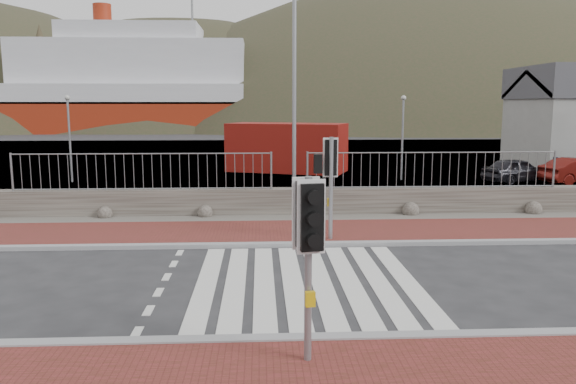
{
  "coord_description": "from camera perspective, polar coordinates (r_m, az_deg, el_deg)",
  "views": [
    {
      "loc": [
        -0.96,
        -11.29,
        3.69
      ],
      "look_at": [
        -0.25,
        3.0,
        1.45
      ],
      "focal_mm": 35.0,
      "sensor_mm": 36.0,
      "label": 1
    }
  ],
  "objects": [
    {
      "name": "shipping_container",
      "position": [
        31.23,
        -0.12,
        4.55
      ],
      "size": [
        6.91,
        4.73,
        2.66
      ],
      "primitive_type": "cube",
      "rotation": [
        0.0,
        0.0,
        -0.36
      ],
      "color": "maroon",
      "rests_on": "ground"
    },
    {
      "name": "ground",
      "position": [
        11.91,
        1.95,
        -9.15
      ],
      "size": [
        220.0,
        220.0,
        0.0
      ],
      "primitive_type": "plane",
      "color": "#28282B",
      "rests_on": "ground"
    },
    {
      "name": "stone_wall",
      "position": [
        18.89,
        0.11,
        -0.98
      ],
      "size": [
        40.0,
        0.6,
        0.9
      ],
      "primitive_type": "cube",
      "color": "#47413B",
      "rests_on": "ground"
    },
    {
      "name": "kerb_far",
      "position": [
        14.77,
        0.98,
        -5.37
      ],
      "size": [
        40.0,
        0.25,
        0.12
      ],
      "primitive_type": "cube",
      "color": "gray",
      "rests_on": "ground"
    },
    {
      "name": "ferry",
      "position": [
        82.67,
        -19.79,
        9.53
      ],
      "size": [
        50.0,
        16.0,
        20.0
      ],
      "color": "maroon",
      "rests_on": "ground"
    },
    {
      "name": "kerb_near",
      "position": [
        9.1,
        3.58,
        -14.69
      ],
      "size": [
        40.0,
        0.25,
        0.12
      ],
      "primitive_type": "cube",
      "color": "gray",
      "rests_on": "ground"
    },
    {
      "name": "railing",
      "position": [
        18.56,
        0.14,
        3.11
      ],
      "size": [
        18.07,
        0.07,
        1.22
      ],
      "color": "gray",
      "rests_on": "stone_wall"
    },
    {
      "name": "traffic_signal_far",
      "position": [
        15.0,
        4.26,
        2.6
      ],
      "size": [
        0.68,
        0.26,
        2.84
      ],
      "rotation": [
        0.0,
        0.0,
        3.18
      ],
      "color": "gray",
      "rests_on": "ground"
    },
    {
      "name": "streetlight",
      "position": [
        19.42,
        1.05,
        11.18
      ],
      "size": [
        1.67,
        0.49,
        7.94
      ],
      "rotation": [
        0.0,
        0.0,
        -0.2
      ],
      "color": "gray",
      "rests_on": "ground"
    },
    {
      "name": "hills_backdrop",
      "position": [
        103.02,
        1.54,
        -6.17
      ],
      "size": [
        254.0,
        90.0,
        100.0
      ],
      "color": "#2E3620",
      "rests_on": "ground"
    },
    {
      "name": "water",
      "position": [
        74.28,
        -2.12,
        6.03
      ],
      "size": [
        220.0,
        50.0,
        0.05
      ],
      "primitive_type": "cube",
      "color": "#3F4C54",
      "rests_on": "ground"
    },
    {
      "name": "sidewalk_far",
      "position": [
        16.23,
        0.62,
        -4.1
      ],
      "size": [
        40.0,
        3.0,
        0.08
      ],
      "primitive_type": "cube",
      "color": "maroon",
      "rests_on": "ground"
    },
    {
      "name": "zebra_crossing",
      "position": [
        11.91,
        1.95,
        -9.12
      ],
      "size": [
        4.62,
        5.6,
        0.01
      ],
      "color": "silver",
      "rests_on": "ground"
    },
    {
      "name": "car_a",
      "position": [
        28.87,
        22.2,
        2.06
      ],
      "size": [
        3.72,
        2.48,
        1.18
      ],
      "primitive_type": "imported",
      "rotation": [
        0.0,
        0.0,
        1.92
      ],
      "color": "black",
      "rests_on": "ground"
    },
    {
      "name": "quay",
      "position": [
        39.37,
        -1.44,
        3.51
      ],
      "size": [
        120.0,
        40.0,
        0.5
      ],
      "primitive_type": "cube",
      "color": "#4C4C4F",
      "rests_on": "ground"
    },
    {
      "name": "traffic_signal_near",
      "position": [
        7.76,
        2.08,
        -3.99
      ],
      "size": [
        0.42,
        0.3,
        2.72
      ],
      "rotation": [
        0.0,
        0.0,
        0.18
      ],
      "color": "gray",
      "rests_on": "ground"
    },
    {
      "name": "gravel_strip",
      "position": [
        18.18,
        0.24,
        -2.72
      ],
      "size": [
        40.0,
        1.5,
        0.06
      ],
      "primitive_type": "cube",
      "color": "#59544C",
      "rests_on": "ground"
    }
  ]
}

